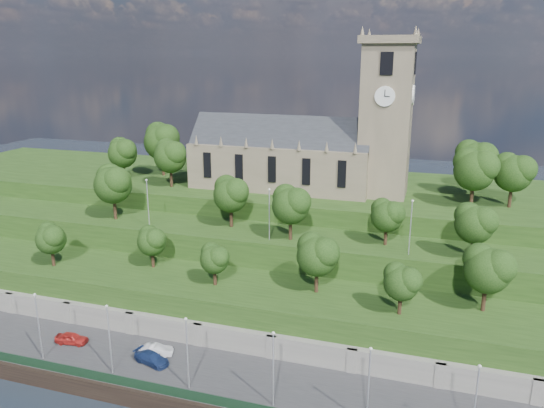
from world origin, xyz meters
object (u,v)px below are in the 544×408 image
(car_left, at_px, (72,338))
(car_right, at_px, (152,358))
(church, at_px, (308,147))
(car_middle, at_px, (155,350))

(car_left, height_order, car_right, car_left)
(car_right, bearing_deg, car_left, 101.09)
(church, relative_size, car_middle, 8.93)
(car_middle, bearing_deg, car_right, 176.90)
(church, relative_size, car_left, 9.10)
(church, xyz_separation_m, car_right, (-9.37, -40.32, -19.82))
(car_middle, bearing_deg, car_left, 75.65)
(church, distance_m, car_right, 45.90)
(church, relative_size, car_right, 8.04)
(car_left, height_order, car_middle, car_left)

